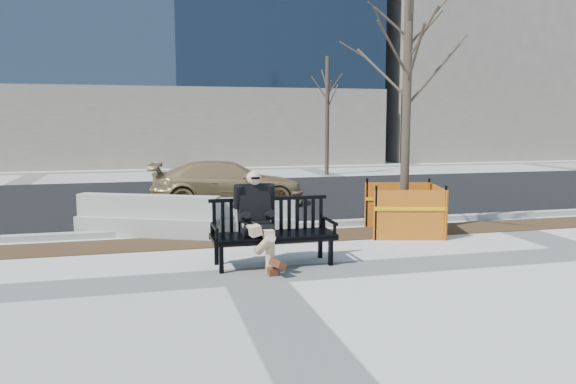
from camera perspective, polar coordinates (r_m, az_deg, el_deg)
The scene contains 11 objects.
ground at distance 8.70m, azimuth -3.67°, elevation -8.49°, with size 120.00×120.00×0.00m, color beige.
mulch_strip at distance 11.19m, azimuth -6.12°, elevation -4.91°, with size 40.00×1.20×0.02m, color #47301C.
asphalt_street at distance 17.26m, azimuth -9.03°, elevation -0.64°, with size 60.00×10.40×0.01m, color black.
curb at distance 12.10m, azimuth -6.76°, elevation -3.72°, with size 60.00×0.25×0.12m, color #9E9B93.
bench at distance 9.31m, azimuth -1.49°, elevation -7.43°, with size 2.07×0.74×1.10m, color black, non-canonical shape.
seated_man at distance 9.30m, azimuth -3.27°, elevation -7.45°, with size 0.66×1.11×1.55m, color black, non-canonical shape.
tree_fence at distance 12.07m, azimuth 11.63°, elevation -4.14°, with size 2.19×2.19×5.48m, color orange, non-canonical shape.
sedan at distance 15.80m, azimuth -6.11°, elevation -1.33°, with size 1.73×4.25×1.23m, color #9E7F51.
jersey_barrier_left at distance 11.93m, azimuth -13.97°, elevation -4.35°, with size 3.00×0.60×0.86m, color #A6A49B, non-canonical shape.
jersey_barrier_right at distance 11.73m, azimuth -5.90°, elevation -4.36°, with size 2.69×0.54×0.77m, color gray, non-canonical shape.
far_tree_right at distance 24.57m, azimuth 3.95°, elevation 1.78°, with size 2.03×2.03×5.48m, color #43372B, non-canonical shape.
Camera 1 is at (-1.51, -8.23, 2.37)m, focal length 34.96 mm.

